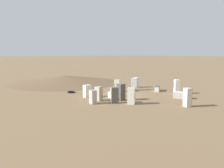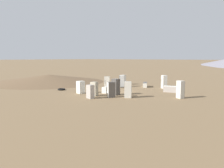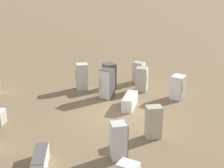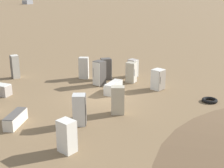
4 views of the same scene
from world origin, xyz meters
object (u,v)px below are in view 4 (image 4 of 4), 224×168
Objects in this scene: discarded_fridge_11 at (113,87)px; discarded_fridge_12 at (131,72)px; discarded_fridge_7 at (84,68)px; discarded_fridge_10 at (158,79)px; discarded_fridge_4 at (118,100)px; discarded_fridge_13 at (79,110)px; discarded_fridge_6 at (16,119)px; discarded_fridge_8 at (67,136)px; discarded_fridge_0 at (99,73)px; discarded_fridge_5 at (133,68)px; discarded_fridge_2 at (15,67)px; discarded_fridge_3 at (106,69)px; scrap_tire at (210,100)px.

discarded_fridge_12 is (-2.75, -0.32, 0.41)m from discarded_fridge_11.
discarded_fridge_7 is 1.16× the size of discarded_fridge_10.
discarded_fridge_13 is at bearing -142.84° from discarded_fridge_4.
discarded_fridge_6 is 1.12× the size of discarded_fridge_7.
discarded_fridge_12 reaches higher than discarded_fridge_10.
discarded_fridge_8 is at bearing 12.94° from discarded_fridge_10.
discarded_fridge_7 is (-0.66, -2.15, -0.07)m from discarded_fridge_0.
discarded_fridge_0 is 0.97× the size of discarded_fridge_6.
discarded_fridge_12 reaches higher than discarded_fridge_6.
discarded_fridge_5 reaches higher than discarded_fridge_11.
discarded_fridge_7 is at bearing -29.72° from discarded_fridge_11.
discarded_fridge_2 reaches higher than discarded_fridge_7.
discarded_fridge_11 is at bearing 159.71° from discarded_fridge_13.
discarded_fridge_7 is at bearing -13.54° from discarded_fridge_0.
discarded_fridge_8 is (11.93, 4.28, 0.04)m from discarded_fridge_5.
discarded_fridge_7 is 4.24m from discarded_fridge_11.
discarded_fridge_3 is at bearing -54.37° from discarded_fridge_11.
scrap_tire is (-9.67, 7.13, -0.23)m from discarded_fridge_6.
discarded_fridge_10 is at bearing 138.57° from discarded_fridge_13.
discarded_fridge_2 is at bearing -42.22° from discarded_fridge_5.
discarded_fridge_6 is at bearing -36.40° from scrap_tire.
discarded_fridge_2 is at bearing 114.98° from discarded_fridge_6.
discarded_fridge_12 is at bearing 46.61° from discarded_fridge_3.
discarded_fridge_2 is 10.77m from discarded_fridge_13.
discarded_fridge_5 is (-7.02, -3.54, -0.11)m from discarded_fridge_4.
discarded_fridge_6 is 9.29m from discarded_fridge_7.
discarded_fridge_8 is at bearing -6.79° from discarded_fridge_13.
discarded_fridge_13 is (6.71, 5.69, -0.01)m from discarded_fridge_7.
discarded_fridge_13 is (2.46, -0.75, 0.02)m from discarded_fridge_4.
discarded_fridge_12 is at bearing -94.04° from discarded_fridge_11.
discarded_fridge_13 is at bearing 125.13° from discarded_fridge_8.
discarded_fridge_3 is 2.16m from discarded_fridge_12.
discarded_fridge_4 is 1.15× the size of discarded_fridge_5.
discarded_fridge_6 is at bearing 179.04° from discarded_fridge_8.
discarded_fridge_7 reaches higher than discarded_fridge_12.
discarded_fridge_12 is at bearing -123.29° from discarded_fridge_0.
discarded_fridge_10 is at bearing -152.74° from discarded_fridge_0.
discarded_fridge_2 is 8.71m from discarded_fridge_11.
discarded_fridge_4 is at bearing 35.45° from discarded_fridge_5.
discarded_fridge_13 is (7.66, 4.14, 0.02)m from discarded_fridge_3.
discarded_fridge_4 is 6.32m from scrap_tire.
discarded_fridge_8 reaches higher than discarded_fridge_6.
discarded_fridge_3 is at bearing 170.35° from discarded_fridge_13.
scrap_tire is at bearing -140.03° from discarded_fridge_2.
discarded_fridge_12 reaches higher than discarded_fridge_11.
discarded_fridge_2 is at bearing -74.24° from scrap_tire.
discarded_fridge_7 is at bearing -120.08° from discarded_fridge_2.
discarded_fridge_12 is at bearing -103.10° from discarded_fridge_7.
discarded_fridge_2 reaches higher than discarded_fridge_4.
discarded_fridge_4 reaches higher than discarded_fridge_8.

